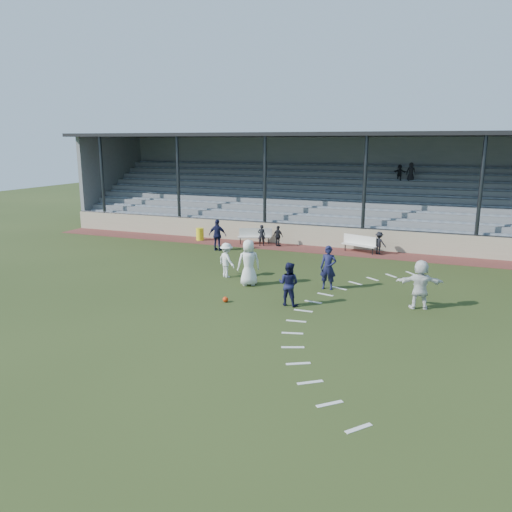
% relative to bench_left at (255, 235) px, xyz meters
% --- Properties ---
extents(ground, '(90.00, 90.00, 0.00)m').
position_rel_bench_left_xyz_m(ground, '(3.29, -10.76, -0.58)').
color(ground, '#283516').
rests_on(ground, ground).
extents(cinder_track, '(34.00, 2.00, 0.02)m').
position_rel_bench_left_xyz_m(cinder_track, '(3.29, -0.26, -0.57)').
color(cinder_track, '#5A2824').
rests_on(cinder_track, ground).
extents(retaining_wall, '(34.00, 0.18, 1.20)m').
position_rel_bench_left_xyz_m(retaining_wall, '(3.29, 0.79, 0.02)').
color(retaining_wall, tan).
rests_on(retaining_wall, ground).
extents(bench_left, '(1.99, 1.25, 0.95)m').
position_rel_bench_left_xyz_m(bench_left, '(0.00, 0.00, 0.00)').
color(bench_left, silver).
rests_on(bench_left, cinder_track).
extents(bench_right, '(2.02, 1.08, 0.95)m').
position_rel_bench_left_xyz_m(bench_right, '(6.31, -0.12, 0.00)').
color(bench_right, silver).
rests_on(bench_right, cinder_track).
extents(trash_bin, '(0.48, 0.48, 0.77)m').
position_rel_bench_left_xyz_m(trash_bin, '(-3.64, -0.22, -0.18)').
color(trash_bin, yellow).
rests_on(trash_bin, cinder_track).
extents(football, '(0.22, 0.22, 0.22)m').
position_rel_bench_left_xyz_m(football, '(3.03, -10.87, -0.48)').
color(football, red).
rests_on(football, ground).
extents(player_white_lead, '(1.17, 1.07, 2.01)m').
position_rel_bench_left_xyz_m(player_white_lead, '(2.99, -8.36, 0.42)').
color(player_white_lead, white).
rests_on(player_white_lead, ground).
extents(player_navy_lead, '(0.70, 0.48, 1.86)m').
position_rel_bench_left_xyz_m(player_navy_lead, '(6.32, -7.69, 0.34)').
color(player_navy_lead, '#141639').
rests_on(player_navy_lead, ground).
extents(player_navy_mid, '(0.87, 0.71, 1.68)m').
position_rel_bench_left_xyz_m(player_navy_mid, '(5.42, -10.31, 0.25)').
color(player_navy_mid, '#141639').
rests_on(player_navy_mid, ground).
extents(player_white_wing, '(1.19, 1.03, 1.60)m').
position_rel_bench_left_xyz_m(player_white_wing, '(1.55, -7.50, 0.21)').
color(player_white_wing, white).
rests_on(player_white_wing, ground).
extents(player_navy_wing, '(1.07, 0.50, 1.79)m').
position_rel_bench_left_xyz_m(player_navy_wing, '(-1.31, -2.49, 0.31)').
color(player_navy_wing, '#141639').
rests_on(player_navy_wing, ground).
extents(player_white_back, '(1.81, 0.95, 1.86)m').
position_rel_bench_left_xyz_m(player_white_back, '(10.07, -8.90, 0.35)').
color(player_white_back, white).
rests_on(player_white_back, ground).
extents(sub_left_near, '(0.53, 0.44, 1.26)m').
position_rel_bench_left_xyz_m(sub_left_near, '(0.57, -0.39, 0.06)').
color(sub_left_near, black).
rests_on(sub_left_near, cinder_track).
extents(sub_left_far, '(0.78, 0.55, 1.22)m').
position_rel_bench_left_xyz_m(sub_left_far, '(1.54, -0.19, 0.05)').
color(sub_left_far, black).
rests_on(sub_left_far, cinder_track).
extents(sub_right, '(0.90, 0.66, 1.25)m').
position_rel_bench_left_xyz_m(sub_right, '(7.39, -0.17, 0.06)').
color(sub_right, black).
rests_on(sub_right, cinder_track).
extents(grandstand, '(34.60, 9.00, 6.61)m').
position_rel_bench_left_xyz_m(grandstand, '(3.29, 5.50, 1.62)').
color(grandstand, gray).
rests_on(grandstand, ground).
extents(penalty_arc, '(3.89, 14.63, 0.01)m').
position_rel_bench_left_xyz_m(penalty_arc, '(7.41, -10.76, -0.58)').
color(penalty_arc, silver).
rests_on(penalty_arc, ground).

